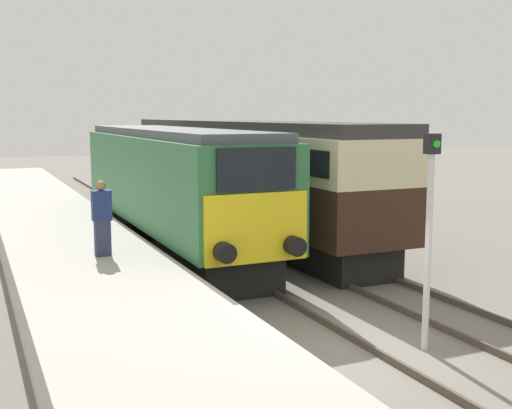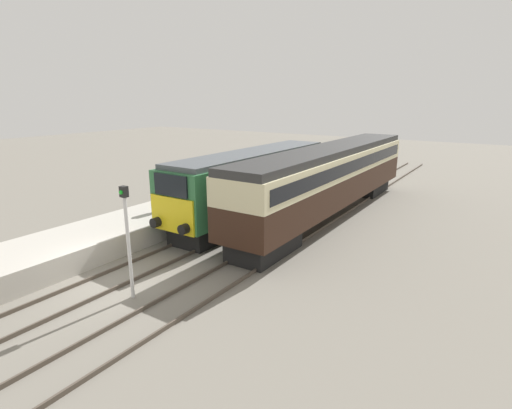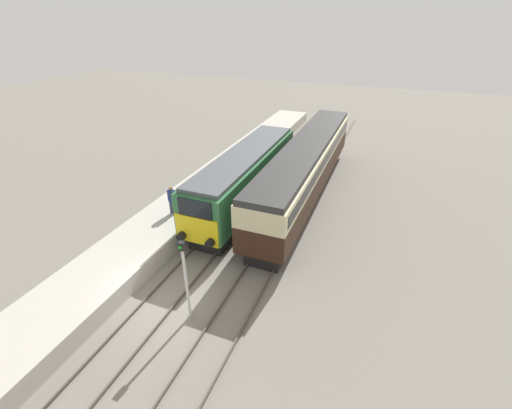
% 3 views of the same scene
% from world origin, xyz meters
% --- Properties ---
extents(ground_plane, '(120.00, 120.00, 0.00)m').
position_xyz_m(ground_plane, '(0.00, 0.00, 0.00)').
color(ground_plane, slate).
extents(platform_left, '(3.50, 50.00, 0.97)m').
position_xyz_m(platform_left, '(-3.30, 8.00, 0.49)').
color(platform_left, '#B7B2A8').
rests_on(platform_left, ground_plane).
extents(rails_near_track, '(1.51, 60.00, 0.14)m').
position_xyz_m(rails_near_track, '(0.00, 5.00, 0.07)').
color(rails_near_track, '#4C4238').
rests_on(rails_near_track, ground_plane).
extents(rails_far_track, '(1.50, 60.00, 0.14)m').
position_xyz_m(rails_far_track, '(3.40, 5.00, 0.07)').
color(rails_far_track, '#4C4238').
rests_on(rails_far_track, ground_plane).
extents(locomotive, '(2.70, 13.25, 3.87)m').
position_xyz_m(locomotive, '(0.00, 9.96, 2.14)').
color(locomotive, black).
rests_on(locomotive, ground_plane).
extents(passenger_carriage, '(2.75, 18.62, 4.06)m').
position_xyz_m(passenger_carriage, '(3.40, 12.80, 2.46)').
color(passenger_carriage, black).
rests_on(passenger_carriage, ground_plane).
extents(person_on_platform, '(0.44, 0.26, 1.79)m').
position_xyz_m(person_on_platform, '(-2.97, 5.79, 1.87)').
color(person_on_platform, '#2D334C').
rests_on(person_on_platform, platform_left).
extents(signal_post, '(0.24, 0.28, 3.96)m').
position_xyz_m(signal_post, '(1.70, -0.20, 2.35)').
color(signal_post, silver).
rests_on(signal_post, ground_plane).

